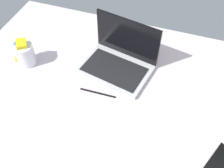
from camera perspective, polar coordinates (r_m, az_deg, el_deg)
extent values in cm
cube|color=silver|center=(112.48, 4.65, -13.04)|extent=(180.00, 140.00, 18.00)
cube|color=#B7BABC|center=(123.56, 0.82, 3.44)|extent=(36.86, 29.01, 2.00)
cube|color=black|center=(121.79, 0.47, 3.38)|extent=(31.77, 22.35, 0.40)
cube|color=black|center=(122.73, 3.46, 10.36)|extent=(32.56, 7.44, 21.00)
cylinder|color=silver|center=(131.06, -18.93, 6.29)|extent=(9.00, 9.00, 11.00)
cube|color=yellow|center=(133.67, -19.60, 5.72)|extent=(7.39, 6.21, 6.91)
cube|color=yellow|center=(131.69, -18.58, 6.56)|extent=(5.24, 5.03, 5.14)
cube|color=#268C33|center=(131.34, -19.65, 7.32)|extent=(6.52, 6.96, 5.66)
cube|color=blue|center=(129.78, -20.04, 7.84)|extent=(7.76, 6.88, 7.34)
cube|color=yellow|center=(127.53, -19.75, 8.36)|extent=(7.50, 7.44, 4.74)
cube|color=black|center=(106.50, 23.27, -15.71)|extent=(11.94, 15.56, 0.80)
cube|color=black|center=(115.01, -3.22, -2.03)|extent=(17.01, 1.16, 0.60)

